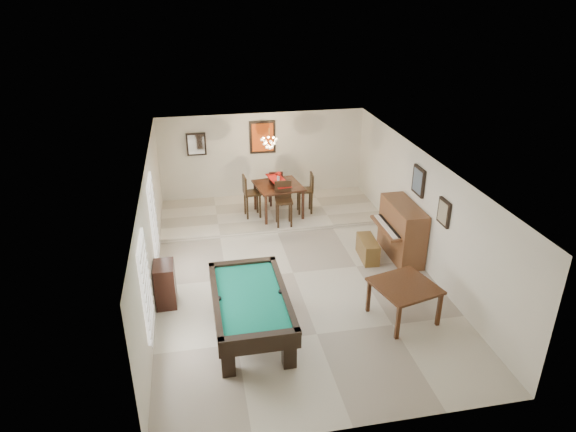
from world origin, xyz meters
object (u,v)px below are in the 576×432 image
object	(u,v)px
apothecary_chest	(165,284)
dining_chair_east	(305,193)
square_table	(403,301)
dining_chair_south	(284,204)
chandelier	(269,139)
upright_piano	(396,231)
dining_table	(278,197)
dining_chair_west	(252,196)
dining_chair_north	(275,187)
flower_vase	(278,176)
pool_table	(251,315)
piano_bench	(368,249)

from	to	relation	value
apothecary_chest	dining_chair_east	world-z (taller)	dining_chair_east
square_table	dining_chair_south	size ratio (longest dim) A/B	0.94
square_table	chandelier	world-z (taller)	chandelier
upright_piano	dining_table	size ratio (longest dim) A/B	1.33
dining_chair_south	dining_chair_west	distance (m)	1.02
square_table	dining_chair_south	xyz separation A→B (m)	(-1.55, 4.33, 0.32)
square_table	apothecary_chest	distance (m)	4.75
square_table	dining_chair_east	distance (m)	5.10
dining_table	upright_piano	bearing A→B (deg)	-48.51
dining_table	dining_chair_west	size ratio (longest dim) A/B	1.02
upright_piano	dining_chair_east	xyz separation A→B (m)	(-1.60, 2.64, 0.02)
dining_table	dining_chair_south	world-z (taller)	dining_chair_south
apothecary_chest	dining_chair_north	xyz separation A→B (m)	(3.00, 4.35, 0.19)
upright_piano	dining_chair_south	size ratio (longest dim) A/B	1.36
apothecary_chest	dining_table	bearing A→B (deg)	50.76
square_table	apothecary_chest	bearing A→B (deg)	162.99
flower_vase	dining_chair_west	xyz separation A→B (m)	(-0.72, 0.01, -0.53)
flower_vase	upright_piano	bearing A→B (deg)	-48.51
pool_table	dining_chair_south	world-z (taller)	dining_chair_south
apothecary_chest	dining_chair_east	bearing A→B (deg)	44.40
upright_piano	dining_chair_east	world-z (taller)	upright_piano
dining_chair_north	square_table	bearing A→B (deg)	106.62
dining_table	flower_vase	xyz separation A→B (m)	(0.00, 0.00, 0.62)
upright_piano	dining_chair_south	bearing A→B (deg)	139.97
upright_piano	dining_chair_west	size ratio (longest dim) A/B	1.35
dining_chair_south	chandelier	size ratio (longest dim) A/B	1.95
pool_table	chandelier	size ratio (longest dim) A/B	4.17
square_table	pool_table	bearing A→B (deg)	178.48
upright_piano	dining_chair_north	world-z (taller)	upright_piano
apothecary_chest	chandelier	xyz separation A→B (m)	(2.78, 3.87, 1.75)
piano_bench	apothecary_chest	size ratio (longest dim) A/B	0.99
apothecary_chest	piano_bench	bearing A→B (deg)	12.11
piano_bench	dining_chair_north	bearing A→B (deg)	116.20
piano_bench	dining_chair_north	world-z (taller)	dining_chair_north
apothecary_chest	upright_piano	bearing A→B (deg)	10.56
dining_chair_north	chandelier	xyz separation A→B (m)	(-0.23, -0.47, 1.56)
apothecary_chest	flower_vase	world-z (taller)	flower_vase
pool_table	dining_chair_west	size ratio (longest dim) A/B	2.13
chandelier	pool_table	bearing A→B (deg)	-103.07
upright_piano	flower_vase	distance (m)	3.58
dining_chair_north	dining_table	bearing A→B (deg)	88.99
dining_chair_north	chandelier	distance (m)	1.65
apothecary_chest	dining_chair_north	bearing A→B (deg)	55.36
chandelier	dining_chair_north	bearing A→B (deg)	64.58
piano_bench	dining_table	distance (m)	3.15
square_table	upright_piano	world-z (taller)	upright_piano
dining_chair_north	dining_chair_east	xyz separation A→B (m)	(0.71, -0.71, 0.04)
chandelier	apothecary_chest	bearing A→B (deg)	-125.65
dining_table	dining_chair_west	xyz separation A→B (m)	(-0.72, 0.01, 0.09)
dining_table	chandelier	size ratio (longest dim) A/B	1.99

